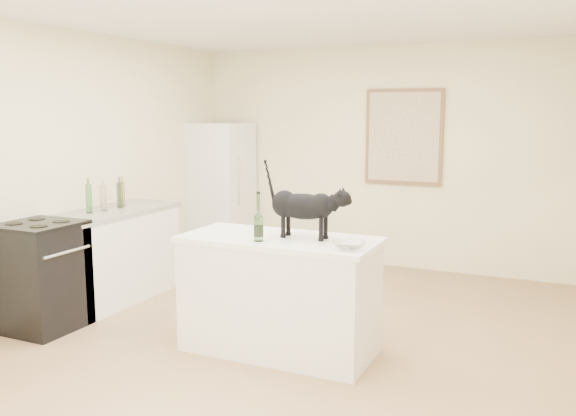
{
  "coord_description": "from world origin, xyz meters",
  "views": [
    {
      "loc": [
        2.05,
        -4.27,
        1.84
      ],
      "look_at": [
        0.15,
        -0.15,
        1.12
      ],
      "focal_mm": 38.01,
      "sensor_mm": 36.0,
      "label": 1
    }
  ],
  "objects_px": {
    "black_cat": "(303,210)",
    "glass_bowl": "(349,246)",
    "fridge": "(221,190)",
    "stove": "(41,277)",
    "wine_bottle": "(258,220)"
  },
  "relations": [
    {
      "from": "fridge",
      "to": "glass_bowl",
      "type": "relative_size",
      "value": 7.53
    },
    {
      "from": "stove",
      "to": "wine_bottle",
      "type": "height_order",
      "value": "wine_bottle"
    },
    {
      "from": "fridge",
      "to": "black_cat",
      "type": "distance_m",
      "value": 3.36
    },
    {
      "from": "stove",
      "to": "glass_bowl",
      "type": "relative_size",
      "value": 3.99
    },
    {
      "from": "fridge",
      "to": "wine_bottle",
      "type": "height_order",
      "value": "fridge"
    },
    {
      "from": "black_cat",
      "to": "fridge",
      "type": "bearing_deg",
      "value": 131.92
    },
    {
      "from": "stove",
      "to": "wine_bottle",
      "type": "distance_m",
      "value": 2.08
    },
    {
      "from": "wine_bottle",
      "to": "glass_bowl",
      "type": "distance_m",
      "value": 0.71
    },
    {
      "from": "glass_bowl",
      "to": "black_cat",
      "type": "bearing_deg",
      "value": 153.43
    },
    {
      "from": "wine_bottle",
      "to": "glass_bowl",
      "type": "relative_size",
      "value": 1.41
    },
    {
      "from": "wine_bottle",
      "to": "stove",
      "type": "bearing_deg",
      "value": -173.89
    },
    {
      "from": "black_cat",
      "to": "wine_bottle",
      "type": "relative_size",
      "value": 1.93
    },
    {
      "from": "black_cat",
      "to": "wine_bottle",
      "type": "bearing_deg",
      "value": -136.74
    },
    {
      "from": "black_cat",
      "to": "glass_bowl",
      "type": "distance_m",
      "value": 0.53
    },
    {
      "from": "black_cat",
      "to": "glass_bowl",
      "type": "relative_size",
      "value": 2.72
    }
  ]
}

